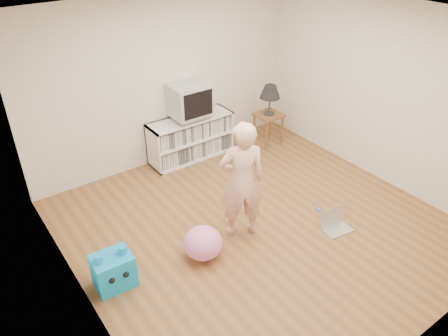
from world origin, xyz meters
TOP-DOWN VIEW (x-y plane):
  - ground at (0.00, 0.00)m, footprint 4.50×4.50m
  - walls at (0.00, 0.00)m, footprint 4.52×4.52m
  - ceiling at (0.00, 0.00)m, footprint 4.50×4.50m
  - media_unit at (0.26, 2.04)m, footprint 1.40×0.45m
  - dvd_deck at (0.26, 2.02)m, footprint 0.45×0.35m
  - crt_tv at (0.26, 2.02)m, footprint 0.60×0.53m
  - side_table at (1.59, 1.65)m, footprint 0.42×0.42m
  - table_lamp at (1.59, 1.65)m, footprint 0.34×0.34m
  - person at (-0.26, 0.02)m, footprint 0.67×0.57m
  - laptop at (0.78, -0.62)m, footprint 0.40×0.34m
  - playing_cards at (0.89, -0.24)m, footprint 0.08×0.10m
  - plush_blue at (-1.93, 0.12)m, footprint 0.44×0.38m
  - plush_pink at (-0.89, -0.07)m, footprint 0.50×0.50m

SIDE VIEW (x-z plane):
  - ground at x=0.00m, z-range 0.00..0.00m
  - playing_cards at x=0.89m, z-range 0.00..0.02m
  - laptop at x=0.78m, z-range -0.06..0.19m
  - plush_pink at x=-0.89m, z-range 0.00..0.39m
  - plush_blue at x=-1.93m, z-range -0.04..0.45m
  - media_unit at x=0.26m, z-range 0.00..0.70m
  - side_table at x=1.59m, z-range 0.14..0.69m
  - dvd_deck at x=0.26m, z-range 0.70..0.77m
  - person at x=-0.26m, z-range 0.00..1.55m
  - table_lamp at x=1.59m, z-range 0.68..1.20m
  - crt_tv at x=0.26m, z-range 0.77..1.27m
  - walls at x=0.00m, z-range 0.00..2.60m
  - ceiling at x=0.00m, z-range 2.60..2.60m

